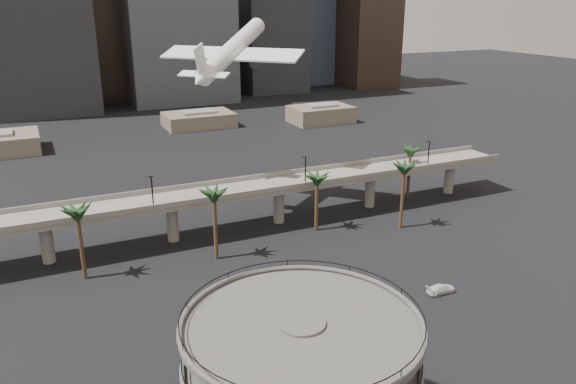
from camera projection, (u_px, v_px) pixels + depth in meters
name	position (u px, v px, depth m)	size (l,w,h in m)	color
parking_ramp	(301.00, 382.00, 52.43)	(22.20, 22.20, 17.35)	#454341
overpass	(227.00, 196.00, 108.97)	(130.00, 9.30, 14.70)	slate
palm_trees	(298.00, 180.00, 105.58)	(76.40, 18.40, 14.00)	#4D3221
low_buildings	(162.00, 127.00, 187.97)	(135.00, 27.50, 6.80)	#695B4D
airborne_jet	(232.00, 50.00, 118.00)	(27.38, 27.54, 13.60)	white
car_a	(315.00, 306.00, 82.81)	(1.69, 4.21, 1.44)	#BF381B
car_b	(339.00, 289.00, 87.44)	(1.64, 4.71, 1.55)	black
car_c	(441.00, 289.00, 87.74)	(1.97, 4.85, 1.41)	white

